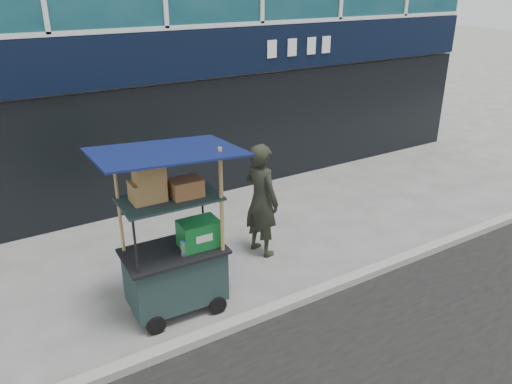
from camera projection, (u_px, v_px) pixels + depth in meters
ground at (288, 297)px, 7.16m from camera, size 80.00×80.00×0.00m
curb at (296, 301)px, 6.98m from camera, size 80.00×0.18×0.12m
vendor_cart at (175, 255)px, 6.60m from camera, size 1.81×1.32×2.39m
vendor_man at (261, 200)px, 7.99m from camera, size 0.58×0.76×1.89m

